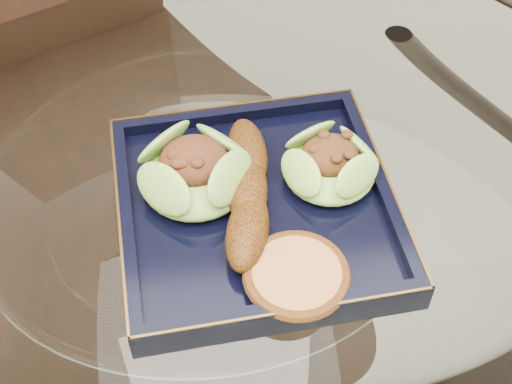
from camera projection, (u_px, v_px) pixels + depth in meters
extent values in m
cylinder|color=white|center=(207.00, 227.00, 0.72)|extent=(1.10, 1.10, 0.01)
torus|color=black|center=(207.00, 227.00, 0.72)|extent=(1.13, 1.13, 0.02)
cylinder|color=black|center=(364.00, 217.00, 1.22)|extent=(0.04, 0.04, 0.75)
cylinder|color=black|center=(31.00, 257.00, 1.16)|extent=(0.04, 0.04, 0.75)
cube|color=#331911|center=(126.00, 239.00, 1.11)|extent=(0.51, 0.51, 0.04)
cube|color=#331911|center=(49.00, 51.00, 1.02)|extent=(0.35, 0.17, 0.43)
cylinder|color=#331911|center=(271.00, 341.00, 1.25)|extent=(0.03, 0.03, 0.42)
cylinder|color=#331911|center=(22.00, 290.00, 1.32)|extent=(0.03, 0.03, 0.42)
cylinder|color=#331911|center=(181.00, 216.00, 1.43)|extent=(0.03, 0.03, 0.42)
cube|color=black|center=(256.00, 212.00, 0.71)|extent=(0.28, 0.28, 0.02)
ellipsoid|color=#568B28|center=(195.00, 174.00, 0.71)|extent=(0.14, 0.14, 0.04)
ellipsoid|color=#77AD32|center=(330.00, 166.00, 0.72)|extent=(0.10, 0.10, 0.03)
ellipsoid|color=#64310A|center=(248.00, 190.00, 0.70)|extent=(0.07, 0.19, 0.04)
cylinder|color=#C37C41|center=(296.00, 277.00, 0.64)|extent=(0.11, 0.11, 0.02)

